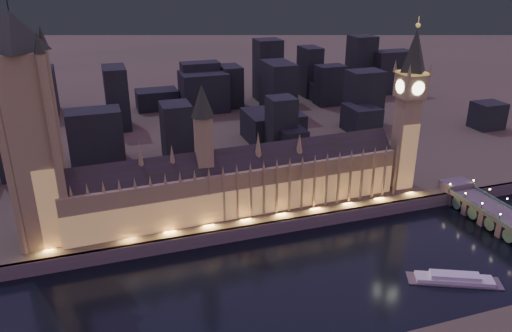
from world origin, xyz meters
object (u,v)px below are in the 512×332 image
object	(u,v)px
victoria_tower	(29,124)
river_boat	(454,279)
westminster_bridge	(511,226)
palace_of_westminster	(237,182)
elizabeth_tower	(410,97)

from	to	relation	value
victoria_tower	river_boat	size ratio (longest dim) A/B	2.88
victoria_tower	westminster_bridge	size ratio (longest dim) A/B	1.15
palace_of_westminster	river_boat	bearing A→B (deg)	-47.74
westminster_bridge	river_boat	size ratio (longest dim) A/B	2.50
palace_of_westminster	westminster_bridge	bearing A→B (deg)	-24.37
westminster_bridge	river_boat	world-z (taller)	westminster_bridge
victoria_tower	elizabeth_tower	distance (m)	218.04
victoria_tower	elizabeth_tower	xyz separation A→B (m)	(218.00, -0.01, -4.18)
elizabeth_tower	westminster_bridge	xyz separation A→B (m)	(31.65, -65.37, -62.51)
palace_of_westminster	victoria_tower	bearing A→B (deg)	179.90
palace_of_westminster	elizabeth_tower	size ratio (longest dim) A/B	1.86
elizabeth_tower	westminster_bridge	distance (m)	95.83
victoria_tower	river_boat	bearing A→B (deg)	-26.00
westminster_bridge	river_boat	xyz separation A→B (m)	(-60.00, -27.15, -4.43)
palace_of_westminster	elizabeth_tower	bearing A→B (deg)	0.09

